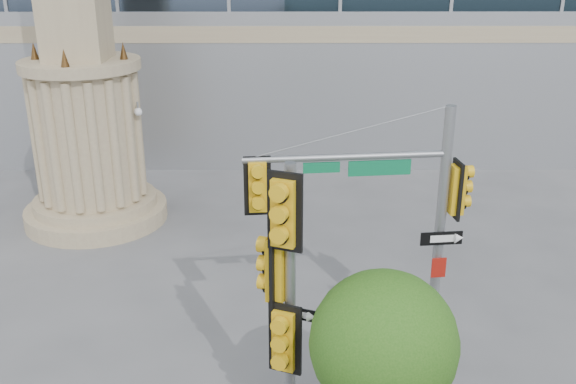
{
  "coord_description": "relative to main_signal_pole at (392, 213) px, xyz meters",
  "views": [
    {
      "loc": [
        0.0,
        -9.91,
        8.14
      ],
      "look_at": [
        0.06,
        2.0,
        3.6
      ],
      "focal_mm": 40.0,
      "sensor_mm": 36.0,
      "label": 1
    }
  ],
  "objects": [
    {
      "name": "street_tree",
      "position": [
        -0.5,
        -2.99,
        -0.99
      ],
      "size": [
        2.34,
        2.29,
        3.65
      ],
      "color": "#9C8769",
      "rests_on": "ground"
    },
    {
      "name": "main_signal_pole",
      "position": [
        0.0,
        0.0,
        0.0
      ],
      "size": [
        4.24,
        0.81,
        5.46
      ],
      "rotation": [
        0.0,
        0.0,
        0.1
      ],
      "color": "slate",
      "rests_on": "ground"
    },
    {
      "name": "monument",
      "position": [
        -8.05,
        7.61,
        2.13
      ],
      "size": [
        4.4,
        4.4,
        16.6
      ],
      "color": "#9C8769",
      "rests_on": "ground"
    },
    {
      "name": "secondary_signal_pole",
      "position": [
        -2.06,
        -2.23,
        -0.38
      ],
      "size": [
        0.87,
        0.84,
        5.12
      ],
      "rotation": [
        0.0,
        0.0,
        -0.37
      ],
      "color": "slate",
      "rests_on": "ground"
    }
  ]
}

